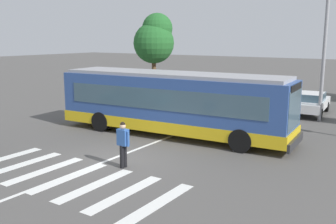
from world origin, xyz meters
The scene contains 11 objects.
ground_plane centered at (0.00, 0.00, 0.00)m, with size 160.00×160.00×0.00m, color #514F4C.
city_transit_bus centered at (-0.52, 4.51, 1.59)m, with size 11.96×3.36×3.06m.
pedestrian_crossing_street centered at (0.66, -0.55, 0.97)m, with size 0.58×0.31×1.72m.
parked_car_red centered at (-4.29, 13.77, 0.77)m, with size 2.05×4.59×1.35m.
parked_car_champagne centered at (-1.56, 13.99, 0.77)m, with size 1.94×4.54×1.35m.
parked_car_silver centered at (1.04, 13.59, 0.77)m, with size 2.05×4.59×1.35m.
parked_car_white centered at (3.76, 13.64, 0.77)m, with size 2.13×4.62×1.35m.
twin_arm_street_lamp centered at (4.76, 11.84, 5.81)m, with size 4.70×0.32×9.48m.
background_tree_left centered at (-9.62, 15.77, 4.58)m, with size 3.41×3.41×6.72m.
crosswalk_painted_stripes centered at (-0.23, -2.40, 0.00)m, with size 7.95×3.35×0.01m.
lane_center_line centered at (-0.39, 2.00, 0.00)m, with size 0.16×24.00×0.01m, color silver.
Camera 1 is at (9.55, -10.90, 4.70)m, focal length 41.21 mm.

